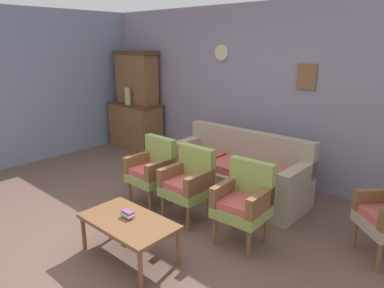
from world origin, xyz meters
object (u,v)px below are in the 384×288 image
side_cabinet (136,126)px  floral_couch (237,174)px  armchair_near_couch_end (188,181)px  armchair_row_middle (244,200)px  armchair_by_doorway (152,168)px  vase_on_cabinet (128,96)px  book_stack_on_table (128,214)px  coffee_table (128,224)px

side_cabinet → floral_couch: 2.96m
armchair_near_couch_end → armchair_row_middle: same height
armchair_near_couch_end → side_cabinet: bearing=152.1°
side_cabinet → armchair_by_doorway: (2.21, -1.51, 0.03)m
vase_on_cabinet → armchair_row_middle: size_ratio=0.37×
vase_on_cabinet → armchair_row_middle: bearing=-20.1°
armchair_near_couch_end → book_stack_on_table: 0.98m
book_stack_on_table → armchair_by_doorway: bearing=126.3°
armchair_row_middle → armchair_by_doorway: bearing=-180.0°
floral_couch → coffee_table: bearing=-88.0°
vase_on_cabinet → book_stack_on_table: (2.91, -2.32, -0.65)m
side_cabinet → armchair_row_middle: (3.67, -1.51, 0.03)m
vase_on_cabinet → armchair_near_couch_end: bearing=-25.2°
armchair_by_doorway → armchair_near_couch_end: same height
armchair_by_doorway → coffee_table: (0.77, -1.02, -0.12)m
armchair_row_middle → coffee_table: bearing=-124.1°
side_cabinet → vase_on_cabinet: bearing=-81.5°
side_cabinet → armchair_row_middle: size_ratio=1.28×
armchair_row_middle → coffee_table: size_ratio=0.90×
armchair_row_middle → book_stack_on_table: (-0.73, -0.99, -0.05)m
coffee_table → vase_on_cabinet: bearing=141.4°
vase_on_cabinet → book_stack_on_table: 3.77m
armchair_row_middle → coffee_table: 1.24m
book_stack_on_table → coffee_table: bearing=-35.7°
armchair_near_couch_end → vase_on_cabinet: bearing=154.8°
coffee_table → armchair_near_couch_end: bearing=96.2°
vase_on_cabinet → armchair_by_doorway: (2.18, -1.33, -0.60)m
vase_on_cabinet → armchair_by_doorway: bearing=-31.4°
armchair_near_couch_end → armchair_row_middle: 0.80m
floral_couch → armchair_near_couch_end: size_ratio=2.24×
floral_couch → armchair_row_middle: (0.76, -0.96, 0.17)m
side_cabinet → floral_couch: side_cabinet is taller
armchair_by_doorway → armchair_near_couch_end: (0.66, -0.01, 0.00)m
coffee_table → armchair_row_middle: bearing=55.9°
book_stack_on_table → armchair_row_middle: bearing=53.4°
side_cabinet → floral_couch: bearing=-10.7°
armchair_by_doorway → floral_couch: bearing=53.9°
vase_on_cabinet → coffee_table: 3.84m
side_cabinet → book_stack_on_table: (2.93, -2.50, -0.01)m
armchair_by_doorway → armchair_row_middle: (1.46, 0.00, 0.00)m
armchair_by_doorway → coffee_table: armchair_by_doorway is taller
armchair_near_couch_end → armchair_row_middle: (0.80, 0.01, 0.00)m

